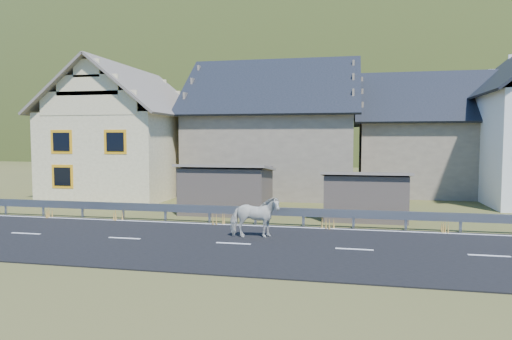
# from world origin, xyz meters

# --- Properties ---
(ground) EXTENTS (160.00, 160.00, 0.00)m
(ground) POSITION_xyz_m (0.00, 0.00, 0.00)
(ground) COLOR #3B441C
(ground) RESTS_ON ground
(road) EXTENTS (60.00, 7.00, 0.04)m
(road) POSITION_xyz_m (0.00, 0.00, 0.02)
(road) COLOR black
(road) RESTS_ON ground
(lane_markings) EXTENTS (60.00, 6.60, 0.01)m
(lane_markings) POSITION_xyz_m (0.00, 0.00, 0.04)
(lane_markings) COLOR silver
(lane_markings) RESTS_ON road
(guardrail) EXTENTS (28.10, 0.09, 0.75)m
(guardrail) POSITION_xyz_m (-0.00, 3.68, 0.56)
(guardrail) COLOR #93969B
(guardrail) RESTS_ON ground
(shed_left) EXTENTS (4.30, 3.30, 2.40)m
(shed_left) POSITION_xyz_m (-2.00, 6.50, 1.10)
(shed_left) COLOR brown
(shed_left) RESTS_ON ground
(shed_right) EXTENTS (3.80, 2.90, 2.20)m
(shed_right) POSITION_xyz_m (4.50, 6.00, 1.00)
(shed_right) COLOR brown
(shed_right) RESTS_ON ground
(house_cream) EXTENTS (7.80, 9.80, 8.30)m
(house_cream) POSITION_xyz_m (-10.00, 12.00, 4.36)
(house_cream) COLOR #FFEFB5
(house_cream) RESTS_ON ground
(house_stone_a) EXTENTS (10.80, 9.80, 8.90)m
(house_stone_a) POSITION_xyz_m (-1.00, 15.00, 4.63)
(house_stone_a) COLOR gray
(house_stone_a) RESTS_ON ground
(house_stone_b) EXTENTS (9.80, 8.80, 8.10)m
(house_stone_b) POSITION_xyz_m (9.00, 17.00, 4.24)
(house_stone_b) COLOR gray
(house_stone_b) RESTS_ON ground
(mountain) EXTENTS (440.00, 280.00, 260.00)m
(mountain) POSITION_xyz_m (5.00, 180.00, -20.00)
(mountain) COLOR #21300E
(mountain) RESTS_ON ground
(conifer_patch) EXTENTS (76.00, 50.00, 28.00)m
(conifer_patch) POSITION_xyz_m (-55.00, 110.00, 6.00)
(conifer_patch) COLOR black
(conifer_patch) RESTS_ON ground
(horse) EXTENTS (1.09, 1.89, 1.50)m
(horse) POSITION_xyz_m (0.51, 1.04, 0.79)
(horse) COLOR beige
(horse) RESTS_ON road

